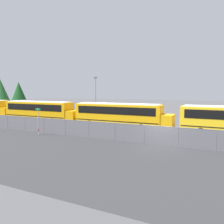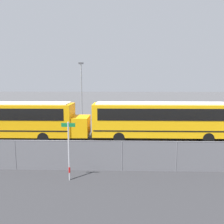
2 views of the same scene
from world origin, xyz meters
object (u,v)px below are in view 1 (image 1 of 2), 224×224
school_bus_2 (120,114)px  light_pole (96,95)px  street_sign (38,121)px  school_bus_1 (40,110)px  tree_1 (19,91)px  tree_0 (0,90)px

school_bus_2 → light_pole: 12.54m
street_sign → light_pole: bearing=97.3°
school_bus_1 → light_pole: light_pole is taller
street_sign → tree_1: 33.70m
light_pole → tree_1: size_ratio=1.05×
light_pole → school_bus_2: bearing=-45.8°
tree_0 → street_sign: bearing=-32.9°
school_bus_2 → school_bus_1: bearing=-179.0°
street_sign → tree_0: size_ratio=0.37×
tree_0 → tree_1: 8.73m
school_bus_1 → tree_1: bearing=145.4°
street_sign → light_pole: 17.13m
tree_1 → tree_0: bearing=169.9°
school_bus_2 → tree_1: size_ratio=1.87×
school_bus_1 → tree_1: tree_1 is taller
street_sign → tree_0: bearing=147.1°
light_pole → tree_0: size_ratio=0.90×
light_pole → tree_1: 24.42m
light_pole → tree_1: bearing=170.2°
school_bus_1 → light_pole: size_ratio=1.78×
school_bus_1 → street_sign: bearing=-47.9°
school_bus_2 → street_sign: school_bus_2 is taller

